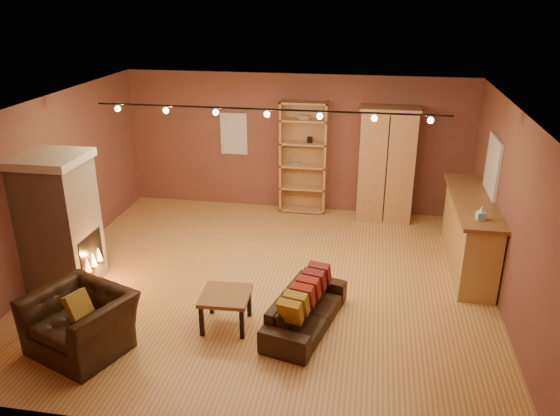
% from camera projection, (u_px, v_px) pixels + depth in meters
% --- Properties ---
extents(floor, '(7.00, 7.00, 0.00)m').
position_uv_depth(floor, '(266.00, 282.00, 8.68)').
color(floor, '#AD7A3D').
rests_on(floor, ground).
extents(ceiling, '(7.00, 7.00, 0.00)m').
position_uv_depth(ceiling, '(264.00, 107.00, 7.63)').
color(ceiling, brown).
rests_on(ceiling, back_wall).
extents(back_wall, '(7.00, 0.02, 2.80)m').
position_uv_depth(back_wall, '(296.00, 143.00, 11.13)').
color(back_wall, brown).
rests_on(back_wall, floor).
extents(left_wall, '(0.02, 6.50, 2.80)m').
position_uv_depth(left_wall, '(50.00, 186.00, 8.71)').
color(left_wall, brown).
rests_on(left_wall, floor).
extents(right_wall, '(0.02, 6.50, 2.80)m').
position_uv_depth(right_wall, '(511.00, 215.00, 7.60)').
color(right_wall, brown).
rests_on(right_wall, floor).
extents(fireplace, '(1.01, 0.98, 2.12)m').
position_uv_depth(fireplace, '(60.00, 222.00, 8.22)').
color(fireplace, tan).
rests_on(fireplace, floor).
extents(back_window, '(0.56, 0.04, 0.86)m').
position_uv_depth(back_window, '(234.00, 134.00, 11.26)').
color(back_window, silver).
rests_on(back_window, back_wall).
extents(bookcase, '(0.94, 0.37, 2.30)m').
position_uv_depth(bookcase, '(304.00, 156.00, 11.08)').
color(bookcase, tan).
rests_on(bookcase, floor).
extents(armoire, '(1.12, 0.64, 2.27)m').
position_uv_depth(armoire, '(386.00, 164.00, 10.67)').
color(armoire, tan).
rests_on(armoire, floor).
extents(bar_counter, '(0.67, 2.53, 1.21)m').
position_uv_depth(bar_counter, '(470.00, 233.00, 8.94)').
color(bar_counter, tan).
rests_on(bar_counter, floor).
extents(tissue_box, '(0.13, 0.13, 0.22)m').
position_uv_depth(tissue_box, '(481.00, 214.00, 7.90)').
color(tissue_box, '#8DC4E2').
rests_on(tissue_box, bar_counter).
extents(right_window, '(0.05, 0.90, 1.00)m').
position_uv_depth(right_window, '(493.00, 168.00, 8.79)').
color(right_window, silver).
rests_on(right_window, right_wall).
extents(loveseat, '(0.89, 1.77, 0.73)m').
position_uv_depth(loveseat, '(306.00, 303.00, 7.42)').
color(loveseat, black).
rests_on(loveseat, floor).
extents(armchair, '(1.39, 1.16, 1.04)m').
position_uv_depth(armchair, '(79.00, 313.00, 6.89)').
color(armchair, black).
rests_on(armchair, floor).
extents(coffee_table, '(0.69, 0.69, 0.50)m').
position_uv_depth(coffee_table, '(226.00, 298.00, 7.41)').
color(coffee_table, brown).
rests_on(coffee_table, floor).
extents(track_rail, '(5.20, 0.09, 0.13)m').
position_uv_depth(track_rail, '(267.00, 112.00, 7.86)').
color(track_rail, black).
rests_on(track_rail, ceiling).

